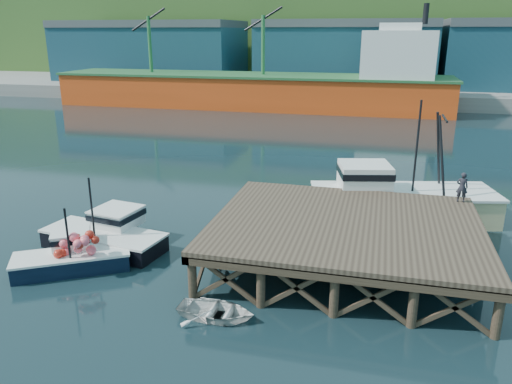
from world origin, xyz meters
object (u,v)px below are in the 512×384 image
(trawler, at_px, (399,196))
(dinghy, at_px, (216,311))
(boat_navy, at_px, (72,255))
(boat_black, at_px, (107,234))
(dockworker, at_px, (462,187))

(trawler, bearing_deg, dinghy, -131.58)
(trawler, height_order, dinghy, trawler)
(boat_navy, bearing_deg, dinghy, -48.02)
(boat_navy, distance_m, trawler, 17.78)
(boat_black, distance_m, trawler, 16.16)
(boat_black, bearing_deg, boat_navy, -88.21)
(boat_navy, bearing_deg, dockworker, -6.96)
(dinghy, bearing_deg, dockworker, -42.25)
(trawler, xyz_separation_m, dinghy, (-6.80, -12.59, -1.11))
(boat_navy, distance_m, dinghy, 8.09)
(boat_navy, xyz_separation_m, trawler, (14.52, 10.22, 0.78))
(trawler, xyz_separation_m, dockworker, (2.89, -2.47, 1.48))
(dockworker, bearing_deg, boat_black, 22.20)
(boat_navy, relative_size, dockworker, 3.42)
(boat_navy, bearing_deg, trawler, 4.17)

